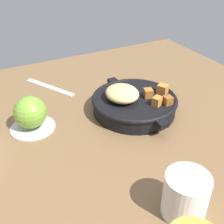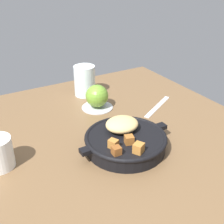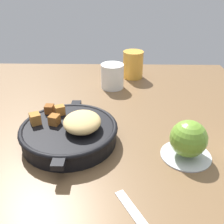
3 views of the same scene
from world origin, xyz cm
name	(u,v)px [view 1 (image 1 of 3)]	position (x,y,z in cm)	size (l,w,h in cm)	color
ground_plane	(129,131)	(0.00, 0.00, -1.20)	(97.18, 95.69, 2.40)	brown
cast_iron_skillet	(134,102)	(5.55, -4.39, 2.76)	(26.16, 21.88, 7.46)	black
saucer_plate	(33,127)	(10.25, 20.66, 0.30)	(10.58, 10.58, 0.60)	#B7BABF
red_apple	(30,112)	(10.25, 20.66, 4.43)	(7.66, 7.66, 7.66)	olive
butter_knife	(50,87)	(28.56, 10.89, 0.18)	(18.15, 1.60, 0.36)	silver
white_creamer_pitcher	(185,195)	(-25.18, 4.48, 3.95)	(7.34, 7.34, 7.90)	white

